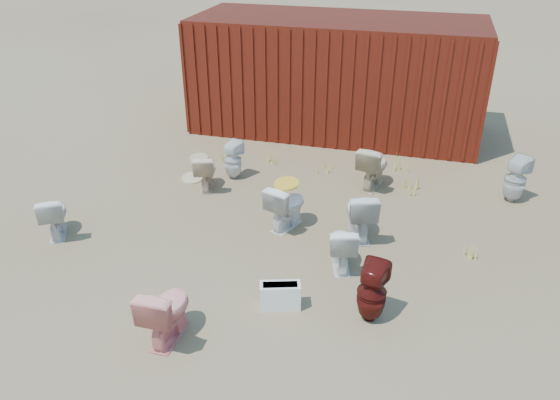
% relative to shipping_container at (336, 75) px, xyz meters
% --- Properties ---
extents(ground, '(100.00, 100.00, 0.00)m').
position_rel_shipping_container_xyz_m(ground, '(0.00, -5.20, -1.20)').
color(ground, brown).
rests_on(ground, ground).
extents(shipping_container, '(6.00, 2.40, 2.40)m').
position_rel_shipping_container_xyz_m(shipping_container, '(0.00, 0.00, 0.00)').
color(shipping_container, '#541B0E').
rests_on(shipping_container, ground).
extents(toilet_front_a, '(0.66, 0.76, 0.68)m').
position_rel_shipping_container_xyz_m(toilet_front_a, '(-3.25, -5.58, -0.86)').
color(toilet_front_a, white).
rests_on(toilet_front_a, ground).
extents(toilet_front_pink, '(0.43, 0.75, 0.76)m').
position_rel_shipping_container_xyz_m(toilet_front_pink, '(-0.63, -7.18, -0.82)').
color(toilet_front_pink, pink).
rests_on(toilet_front_pink, ground).
extents(toilet_front_c, '(0.54, 0.75, 0.69)m').
position_rel_shipping_container_xyz_m(toilet_front_c, '(1.05, -5.28, -0.86)').
color(toilet_front_c, white).
rests_on(toilet_front_c, ground).
extents(toilet_front_maroon, '(0.42, 0.42, 0.79)m').
position_rel_shipping_container_xyz_m(toilet_front_maroon, '(1.58, -6.25, -0.81)').
color(toilet_front_maroon, '#52110E').
rests_on(toilet_front_maroon, ground).
extents(toilet_front_e, '(0.65, 0.86, 0.78)m').
position_rel_shipping_container_xyz_m(toilet_front_e, '(1.18, -4.40, -0.81)').
color(toilet_front_e, silver).
rests_on(toilet_front_e, ground).
extents(toilet_back_a, '(0.42, 0.42, 0.71)m').
position_rel_shipping_container_xyz_m(toilet_back_a, '(-1.32, -3.01, -0.84)').
color(toilet_back_a, white).
rests_on(toilet_back_a, ground).
extents(toilet_back_beige_left, '(0.53, 0.72, 0.66)m').
position_rel_shipping_container_xyz_m(toilet_back_beige_left, '(-1.65, -3.53, -0.87)').
color(toilet_back_beige_left, beige).
rests_on(toilet_back_beige_left, ground).
extents(toilet_back_beige_right, '(0.60, 0.85, 0.79)m').
position_rel_shipping_container_xyz_m(toilet_back_beige_right, '(1.18, -2.68, -0.81)').
color(toilet_back_beige_right, beige).
rests_on(toilet_back_beige_right, ground).
extents(toilet_back_yellowlid, '(0.64, 0.82, 0.74)m').
position_rel_shipping_container_xyz_m(toilet_back_yellowlid, '(0.05, -4.42, -0.83)').
color(toilet_back_yellowlid, white).
rests_on(toilet_back_yellowlid, ground).
extents(toilet_back_e, '(0.51, 0.51, 0.80)m').
position_rel_shipping_container_xyz_m(toilet_back_e, '(3.53, -2.60, -0.80)').
color(toilet_back_e, silver).
rests_on(toilet_back_e, ground).
extents(yellow_lid, '(0.37, 0.47, 0.02)m').
position_rel_shipping_container_xyz_m(yellow_lid, '(0.05, -4.42, -0.45)').
color(yellow_lid, gold).
rests_on(yellow_lid, toilet_back_yellowlid).
extents(loose_tank, '(0.54, 0.34, 0.35)m').
position_rel_shipping_container_xyz_m(loose_tank, '(0.48, -6.33, -1.02)').
color(loose_tank, white).
rests_on(loose_tank, ground).
extents(loose_lid_near, '(0.53, 0.60, 0.02)m').
position_rel_shipping_container_xyz_m(loose_lid_near, '(-2.05, -3.25, -1.19)').
color(loose_lid_near, '#C2B48D').
rests_on(loose_lid_near, ground).
extents(loose_lid_far, '(0.51, 0.57, 0.02)m').
position_rel_shipping_container_xyz_m(loose_lid_far, '(-2.28, -2.37, -1.19)').
color(loose_lid_far, '#B9B086').
rests_on(loose_lid_far, ground).
extents(weed_clump_a, '(0.36, 0.36, 0.34)m').
position_rel_shipping_container_xyz_m(weed_clump_a, '(-1.85, -2.30, -1.03)').
color(weed_clump_a, '#C4C950').
rests_on(weed_clump_a, ground).
extents(weed_clump_b, '(0.32, 0.32, 0.24)m').
position_rel_shipping_container_xyz_m(weed_clump_b, '(0.20, -2.28, -1.08)').
color(weed_clump_b, '#C4C950').
rests_on(weed_clump_b, ground).
extents(weed_clump_c, '(0.36, 0.36, 0.29)m').
position_rel_shipping_container_xyz_m(weed_clump_c, '(1.86, -2.76, -1.06)').
color(weed_clump_c, '#C4C950').
rests_on(weed_clump_c, ground).
extents(weed_clump_d, '(0.30, 0.30, 0.27)m').
position_rel_shipping_container_xyz_m(weed_clump_d, '(-0.82, -2.11, -1.06)').
color(weed_clump_d, '#C4C950').
rests_on(weed_clump_d, ground).
extents(weed_clump_e, '(0.34, 0.34, 0.34)m').
position_rel_shipping_container_xyz_m(weed_clump_e, '(1.61, -1.78, -1.03)').
color(weed_clump_e, '#C4C950').
rests_on(weed_clump_e, ground).
extents(weed_clump_f, '(0.28, 0.28, 0.27)m').
position_rel_shipping_container_xyz_m(weed_clump_f, '(2.74, -4.54, -1.06)').
color(weed_clump_f, '#C4C950').
rests_on(weed_clump_f, ground).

